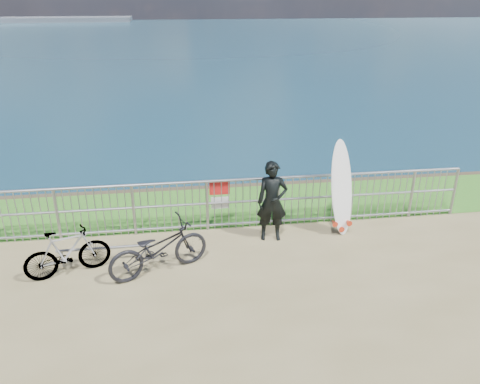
{
  "coord_description": "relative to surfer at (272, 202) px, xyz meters",
  "views": [
    {
      "loc": [
        -1.02,
        -7.21,
        4.66
      ],
      "look_at": [
        0.13,
        1.2,
        1.0
      ],
      "focal_mm": 35.0,
      "sensor_mm": 36.0,
      "label": 1
    }
  ],
  "objects": [
    {
      "name": "bike_rack",
      "position": [
        -3.24,
        -0.54,
        -0.53
      ],
      "size": [
        1.69,
        0.05,
        0.35
      ],
      "color": "gray",
      "rests_on": "ground"
    },
    {
      "name": "bicycle_near",
      "position": [
        -2.23,
        -0.95,
        -0.34
      ],
      "size": [
        1.94,
        1.31,
        0.96
      ],
      "primitive_type": "imported",
      "rotation": [
        0.0,
        0.0,
        1.97
      ],
      "color": "black",
      "rests_on": "ground"
    },
    {
      "name": "surfer",
      "position": [
        0.0,
        0.0,
        0.0
      ],
      "size": [
        0.64,
        0.46,
        1.65
      ],
      "primitive_type": "imported",
      "rotation": [
        0.0,
        0.0,
        -0.11
      ],
      "color": "black",
      "rests_on": "ground"
    },
    {
      "name": "grass_strip",
      "position": [
        -0.75,
        1.65,
        -0.81
      ],
      "size": [
        120.0,
        120.0,
        0.0
      ],
      "primitive_type": "plane",
      "color": "#2E741F",
      "rests_on": "ground"
    },
    {
      "name": "bicycle_far",
      "position": [
        -3.82,
        -0.81,
        -0.38
      ],
      "size": [
        1.53,
        0.86,
        0.89
      ],
      "primitive_type": "imported",
      "rotation": [
        0.0,
        0.0,
        1.89
      ],
      "color": "black",
      "rests_on": "ground"
    },
    {
      "name": "surfboard",
      "position": [
        1.45,
        0.09,
        0.09
      ],
      "size": [
        0.64,
        0.6,
        1.98
      ],
      "color": "white",
      "rests_on": "ground"
    },
    {
      "name": "railing",
      "position": [
        -0.74,
        0.55,
        -0.24
      ],
      "size": [
        10.06,
        0.1,
        1.13
      ],
      "color": "gray",
      "rests_on": "ground"
    },
    {
      "name": "seascape",
      "position": [
        -44.5,
        146.44,
        -4.86
      ],
      "size": [
        260.0,
        260.0,
        5.0
      ],
      "color": "brown",
      "rests_on": "ground"
    }
  ]
}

